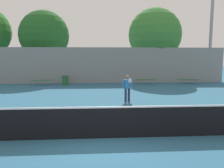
# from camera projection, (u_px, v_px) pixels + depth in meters

# --- Properties ---
(ground_plane) EXTENTS (100.00, 100.00, 0.00)m
(ground_plane) POSITION_uv_depth(u_px,v_px,m) (101.00, 138.00, 7.17)
(ground_plane) COLOR #285B7A
(tennis_net) EXTENTS (11.41, 0.09, 1.06)m
(tennis_net) POSITION_uv_depth(u_px,v_px,m) (101.00, 122.00, 7.10)
(tennis_net) COLOR black
(tennis_net) RESTS_ON ground_plane
(tennis_player) EXTENTS (0.57, 0.51, 1.56)m
(tennis_player) POSITION_uv_depth(u_px,v_px,m) (127.00, 86.00, 12.89)
(tennis_player) COLOR #282D47
(tennis_player) RESTS_ON ground_plane
(bench_courtside_near) EXTENTS (2.01, 0.40, 0.46)m
(bench_courtside_near) POSITION_uv_depth(u_px,v_px,m) (42.00, 81.00, 20.09)
(bench_courtside_near) COLOR #28663D
(bench_courtside_near) RESTS_ON ground_plane
(bench_courtside_far) EXTENTS (1.90, 0.40, 0.46)m
(bench_courtside_far) POSITION_uv_depth(u_px,v_px,m) (146.00, 80.00, 20.73)
(bench_courtside_far) COLOR #28663D
(bench_courtside_far) RESTS_ON ground_plane
(bench_adjacent_court) EXTENTS (2.01, 0.40, 0.46)m
(bench_adjacent_court) POSITION_uv_depth(u_px,v_px,m) (188.00, 80.00, 20.99)
(bench_adjacent_court) COLOR #28663D
(bench_adjacent_court) RESTS_ON ground_plane
(light_pole_near_left) EXTENTS (0.90, 0.60, 11.69)m
(light_pole_near_left) POSITION_uv_depth(u_px,v_px,m) (212.00, 18.00, 21.70)
(light_pole_near_left) COLOR #939399
(light_pole_near_left) RESTS_ON ground_plane
(trash_bin) EXTENTS (0.64, 0.64, 0.84)m
(trash_bin) POSITION_uv_depth(u_px,v_px,m) (65.00, 80.00, 20.20)
(trash_bin) COLOR #235B33
(trash_bin) RESTS_ON ground_plane
(back_fence) EXTENTS (25.33, 0.06, 3.51)m
(back_fence) POSITION_uv_depth(u_px,v_px,m) (98.00, 65.00, 21.42)
(back_fence) COLOR gray
(back_fence) RESTS_ON ground_plane
(tree_green_tall) EXTENTS (5.39, 5.39, 7.60)m
(tree_green_tall) POSITION_uv_depth(u_px,v_px,m) (44.00, 36.00, 23.89)
(tree_green_tall) COLOR brown
(tree_green_tall) RESTS_ON ground_plane
(tree_dark_dense) EXTENTS (5.74, 5.74, 7.83)m
(tree_dark_dense) POSITION_uv_depth(u_px,v_px,m) (155.00, 35.00, 23.76)
(tree_dark_dense) COLOR brown
(tree_dark_dense) RESTS_ON ground_plane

